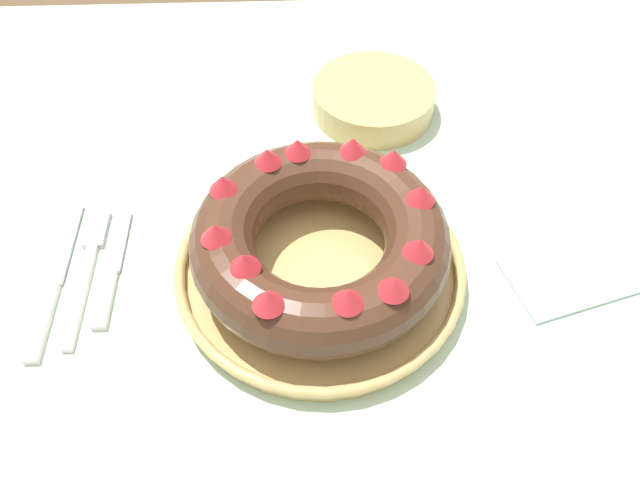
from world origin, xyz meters
TOP-DOWN VIEW (x-y plane):
  - dining_table at (0.00, 0.00)m, footprint 1.21×1.16m
  - serving_dish at (0.03, -0.01)m, footprint 0.32×0.32m
  - bundt_cake at (0.03, -0.01)m, footprint 0.28×0.28m
  - fork at (-0.24, 0.01)m, footprint 0.02×0.19m
  - serving_knife at (-0.27, -0.02)m, footprint 0.02×0.22m
  - cake_knife at (-0.21, -0.00)m, footprint 0.02×0.16m
  - side_bowl at (0.11, 0.28)m, footprint 0.17×0.17m
  - napkin at (0.31, -0.02)m, footprint 0.15×0.12m

SIDE VIEW (x-z plane):
  - dining_table at x=0.00m, z-range 0.29..1.04m
  - napkin at x=0.31m, z-range 0.75..0.76m
  - serving_knife at x=-0.27m, z-range 0.75..0.76m
  - cake_knife at x=-0.21m, z-range 0.75..0.76m
  - fork at x=-0.24m, z-range 0.75..0.76m
  - serving_dish at x=0.03m, z-range 0.75..0.78m
  - side_bowl at x=0.11m, z-range 0.75..0.80m
  - bundt_cake at x=0.03m, z-range 0.77..0.86m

